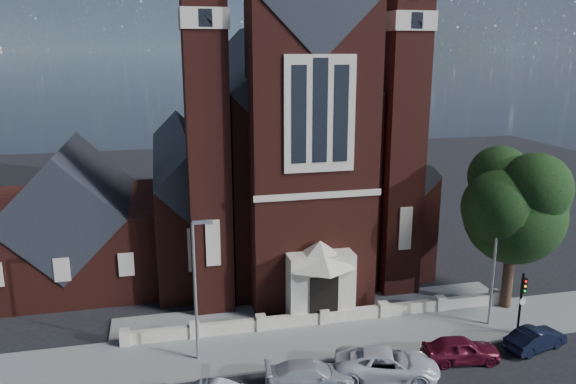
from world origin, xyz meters
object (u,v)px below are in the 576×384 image
(street_tree, at_px, (519,209))
(car_navy, at_px, (535,339))
(traffic_signal, at_px, (522,296))
(car_silver_b, at_px, (310,375))
(parish_hall, at_px, (73,227))
(street_lamp_right, at_px, (496,256))
(car_white_suv, at_px, (387,364))
(church, at_px, (271,151))
(car_dark_red, at_px, (461,349))
(street_lamp_left, at_px, (197,283))

(street_tree, distance_m, car_navy, 8.12)
(traffic_signal, relative_size, car_silver_b, 0.87)
(parish_hall, xyz_separation_m, street_tree, (28.60, -12.29, 2.95))
(parish_hall, relative_size, street_tree, 1.14)
(car_silver_b, distance_m, car_navy, 13.62)
(street_lamp_right, xyz_separation_m, car_white_suv, (-8.54, -3.88, -3.84))
(street_lamp_right, bearing_deg, church, 118.04)
(car_white_suv, xyz_separation_m, car_dark_red, (4.58, 0.51, -0.04))
(church, relative_size, traffic_signal, 8.72)
(church, xyz_separation_m, car_white_suv, (1.55, -22.82, -7.43))
(parish_hall, relative_size, car_navy, 3.13)
(street_tree, height_order, traffic_signal, street_tree)
(traffic_signal, relative_size, car_navy, 1.02)
(street_lamp_right, distance_m, car_white_suv, 10.14)
(street_lamp_left, height_order, car_silver_b, street_lamp_left)
(car_silver_b, bearing_deg, car_white_suv, -83.93)
(street_tree, xyz_separation_m, car_silver_b, (-15.20, -5.53, -6.29))
(car_dark_red, bearing_deg, street_lamp_right, -41.40)
(car_dark_red, bearing_deg, street_tree, -43.68)
(car_dark_red, xyz_separation_m, car_navy, (4.87, 0.23, -0.08))
(parish_hall, distance_m, car_white_suv, 25.27)
(parish_hall, height_order, car_silver_b, parish_hall)
(car_navy, bearing_deg, street_lamp_left, 65.28)
(street_lamp_left, relative_size, car_white_suv, 1.48)
(traffic_signal, xyz_separation_m, car_dark_red, (-4.87, -1.80, -1.86))
(car_silver_b, xyz_separation_m, car_navy, (13.60, 0.68, -0.03))
(traffic_signal, height_order, car_dark_red, traffic_signal)
(street_lamp_right, relative_size, car_white_suv, 1.48)
(church, height_order, street_lamp_left, church)
(street_tree, height_order, car_white_suv, street_tree)
(car_white_suv, relative_size, car_dark_red, 1.29)
(car_silver_b, height_order, car_white_suv, car_white_suv)
(street_lamp_left, xyz_separation_m, car_silver_b, (5.31, -3.83, -3.93))
(street_tree, distance_m, street_lamp_right, 3.84)
(street_lamp_right, bearing_deg, car_dark_red, -139.57)
(church, bearing_deg, street_tree, -53.83)
(traffic_signal, distance_m, car_white_suv, 9.90)
(street_lamp_left, relative_size, car_silver_b, 1.75)
(street_lamp_right, xyz_separation_m, car_silver_b, (-12.69, -3.83, -3.93))
(street_lamp_left, bearing_deg, car_navy, -9.44)
(street_tree, height_order, car_dark_red, street_tree)
(street_lamp_right, height_order, car_white_suv, street_lamp_right)
(street_lamp_right, height_order, car_dark_red, street_lamp_right)
(car_navy, bearing_deg, church, 11.19)
(car_silver_b, bearing_deg, car_navy, -80.29)
(street_lamp_right, bearing_deg, car_white_suv, -155.55)
(car_dark_red, relative_size, car_navy, 1.08)
(street_lamp_left, xyz_separation_m, traffic_signal, (18.91, -1.57, -2.02))
(car_dark_red, bearing_deg, parish_hall, 60.02)
(parish_hall, bearing_deg, traffic_signal, -29.98)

